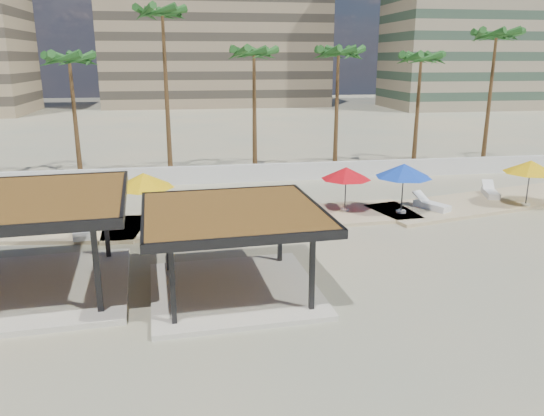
{
  "coord_description": "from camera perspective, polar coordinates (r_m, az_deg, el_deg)",
  "views": [
    {
      "loc": [
        -1.82,
        -18.8,
        8.08
      ],
      "look_at": [
        1.97,
        4.46,
        1.4
      ],
      "focal_mm": 35.0,
      "sensor_mm": 36.0,
      "label": 1
    }
  ],
  "objects": [
    {
      "name": "ground",
      "position": [
        20.54,
        -3.46,
        -7.36
      ],
      "size": [
        200.0,
        200.0,
        0.0
      ],
      "primitive_type": "plane",
      "color": "tan",
      "rests_on": "ground"
    },
    {
      "name": "promenade",
      "position": [
        27.92,
        -1.0,
        -0.87
      ],
      "size": [
        44.45,
        7.97,
        0.24
      ],
      "color": "#C6B284",
      "rests_on": "ground"
    },
    {
      "name": "boundary_wall",
      "position": [
        35.64,
        -6.14,
        3.62
      ],
      "size": [
        56.0,
        0.3,
        1.2
      ],
      "primitive_type": "cube",
      "color": "silver",
      "rests_on": "ground"
    },
    {
      "name": "building_mid",
      "position": [
        97.17,
        -6.16,
        19.39
      ],
      "size": [
        38.0,
        16.0,
        30.4
      ],
      "color": "#847259",
      "rests_on": "ground"
    },
    {
      "name": "pavilion_central",
      "position": [
        18.59,
        -4.19,
        -3.79
      ],
      "size": [
        6.47,
        6.47,
        3.1
      ],
      "rotation": [
        0.0,
        0.0,
        0.06
      ],
      "color": "beige",
      "rests_on": "ground"
    },
    {
      "name": "pavilion_west",
      "position": [
        20.35,
        -25.05,
        -2.75
      ],
      "size": [
        7.52,
        7.52,
        3.55
      ],
      "rotation": [
        0.0,
        0.0,
        0.08
      ],
      "color": "beige",
      "rests_on": "ground"
    },
    {
      "name": "umbrella_b",
      "position": [
        26.13,
        -13.66,
        2.89
      ],
      "size": [
        3.25,
        3.25,
        2.62
      ],
      "rotation": [
        0.0,
        0.0,
        -0.11
      ],
      "color": "beige",
      "rests_on": "promenade"
    },
    {
      "name": "umbrella_c",
      "position": [
        28.26,
        7.98,
        3.71
      ],
      "size": [
        3.53,
        3.53,
        2.38
      ],
      "rotation": [
        0.0,
        0.0,
        -0.42
      ],
      "color": "beige",
      "rests_on": "promenade"
    },
    {
      "name": "umbrella_d",
      "position": [
        28.39,
        13.99,
        3.91
      ],
      "size": [
        3.47,
        3.47,
        2.64
      ],
      "rotation": [
        0.0,
        0.0,
        0.19
      ],
      "color": "beige",
      "rests_on": "promenade"
    },
    {
      "name": "umbrella_e",
      "position": [
        32.2,
        26.06,
        3.99
      ],
      "size": [
        3.01,
        3.01,
        2.54
      ],
      "rotation": [
        0.0,
        0.0,
        0.06
      ],
      "color": "beige",
      "rests_on": "promenade"
    },
    {
      "name": "lounger_a",
      "position": [
        26.29,
        -19.65,
        -2.1
      ],
      "size": [
        1.1,
        2.52,
        0.92
      ],
      "rotation": [
        0.0,
        0.0,
        1.7
      ],
      "color": "white",
      "rests_on": "promenade"
    },
    {
      "name": "lounger_b",
      "position": [
        26.0,
        -2.08,
        -1.41
      ],
      "size": [
        0.98,
        2.23,
        0.82
      ],
      "rotation": [
        0.0,
        0.0,
        1.44
      ],
      "color": "white",
      "rests_on": "promenade"
    },
    {
      "name": "lounger_c",
      "position": [
        30.07,
        16.74,
        0.3
      ],
      "size": [
        1.59,
        2.21,
        0.81
      ],
      "rotation": [
        0.0,
        0.0,
        2.05
      ],
      "color": "white",
      "rests_on": "promenade"
    },
    {
      "name": "lounger_d",
      "position": [
        34.07,
        22.44,
        1.53
      ],
      "size": [
        1.26,
        2.18,
        0.79
      ],
      "rotation": [
        0.0,
        0.0,
        1.26
      ],
      "color": "white",
      "rests_on": "promenade"
    },
    {
      "name": "palm_c",
      "position": [
        37.59,
        -20.95,
        14.3
      ],
      "size": [
        3.0,
        3.0,
        8.87
      ],
      "color": "brown",
      "rests_on": "ground"
    },
    {
      "name": "palm_d",
      "position": [
        37.79,
        -11.68,
        19.14
      ],
      "size": [
        3.0,
        3.0,
        11.81
      ],
      "color": "brown",
      "rests_on": "ground"
    },
    {
      "name": "palm_e",
      "position": [
        37.51,
        -1.95,
        15.85
      ],
      "size": [
        3.0,
        3.0,
        9.26
      ],
      "color": "brown",
      "rests_on": "ground"
    },
    {
      "name": "palm_f",
      "position": [
        38.93,
        7.15,
        15.77
      ],
      "size": [
        3.0,
        3.0,
        9.29
      ],
      "color": "brown",
      "rests_on": "ground"
    },
    {
      "name": "palm_g",
      "position": [
        40.64,
        15.73,
        14.84
      ],
      "size": [
        3.0,
        3.0,
        8.92
      ],
      "color": "brown",
      "rests_on": "ground"
    },
    {
      "name": "palm_h",
      "position": [
        44.0,
        22.95,
        16.22
      ],
      "size": [
        3.0,
        3.0,
        10.54
      ],
      "color": "brown",
      "rests_on": "ground"
    }
  ]
}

